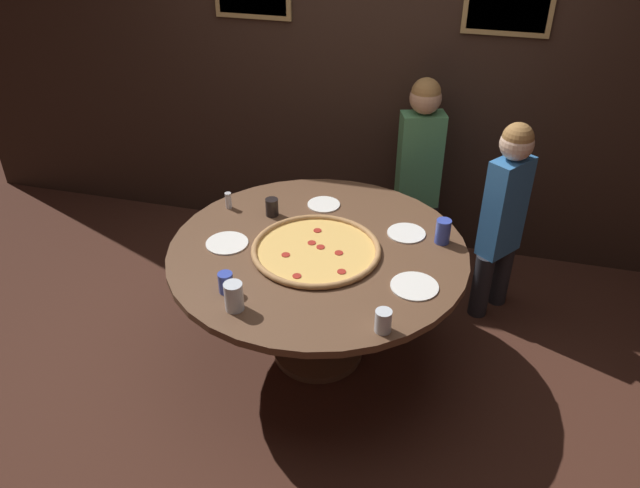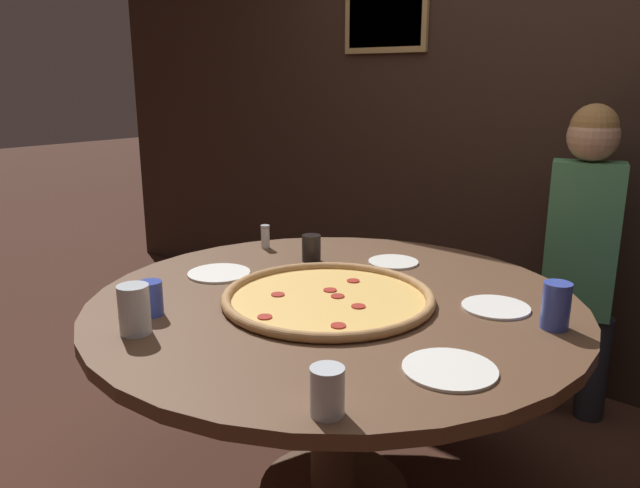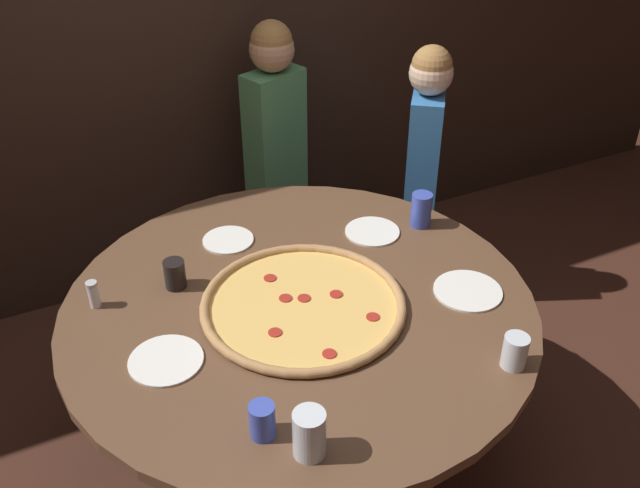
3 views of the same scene
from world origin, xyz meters
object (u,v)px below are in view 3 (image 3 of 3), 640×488
Objects in this scene: giant_pizza at (303,305)px; diner_far_right at (275,144)px; drink_cup_near_right at (309,434)px; white_plate_beside_cup at (166,360)px; drink_cup_beside_pizza at (262,420)px; dining_table at (300,332)px; condiment_shaker at (93,294)px; drink_cup_near_left at (175,274)px; drink_cup_by_shaker at (515,351)px; diner_side_left at (423,163)px; drink_cup_far_right at (421,210)px; white_plate_far_back at (468,291)px; white_plate_left_side at (372,232)px; white_plate_right_side at (228,240)px.

diner_far_right reaches higher than giant_pizza.
white_plate_beside_cup is at bearing 115.76° from drink_cup_near_right.
drink_cup_beside_pizza is at bearing -68.26° from white_plate_beside_cup.
diner_far_right is (0.39, 1.11, 0.15)m from dining_table.
diner_far_right is (0.39, 1.14, 0.00)m from giant_pizza.
diner_far_right reaches higher than condiment_shaker.
drink_cup_near_right reaches higher than drink_cup_near_left.
condiment_shaker is (-0.13, 0.36, 0.05)m from white_plate_beside_cup.
drink_cup_near_left is at bearing 133.84° from drink_cup_by_shaker.
drink_cup_by_shaker is 1.35m from condiment_shaker.
diner_side_left reaches higher than drink_cup_near_left.
drink_cup_by_shaker is at bearing 2.17° from drink_cup_near_right.
drink_cup_near_left is (-0.34, 0.27, 0.18)m from dining_table.
drink_cup_far_right is (0.63, 0.26, 0.05)m from giant_pizza.
diner_side_left is at bearing 68.18° from drink_cup_by_shaker.
white_plate_beside_cup is at bearing 111.74° from drink_cup_beside_pizza.
diner_far_right is (-0.15, 1.31, 0.01)m from white_plate_far_back.
drink_cup_beside_pizza is 0.46× the size of white_plate_beside_cup.
dining_table is at bearing 159.28° from white_plate_far_back.
drink_cup_near_right reaches higher than dining_table.
white_plate_left_side is (-0.11, 0.47, 0.00)m from white_plate_far_back.
white_plate_left_side is at bearing 73.29° from diner_far_right.
drink_cup_near_left reaches higher than white_plate_beside_cup.
drink_cup_beside_pizza is (-0.09, 0.11, -0.02)m from drink_cup_near_right.
giant_pizza is at bearing -41.32° from drink_cup_near_left.
drink_cup_near_left is (-0.34, 0.30, 0.04)m from giant_pizza.
drink_cup_near_left reaches higher than giant_pizza.
white_plate_far_back is (0.88, -0.47, -0.05)m from drink_cup_near_left.
dining_table is 15.10× the size of drink_cup_beside_pizza.
white_plate_left_side is at bearing 34.37° from giant_pizza.
giant_pizza reaches higher than white_plate_beside_cup.
drink_cup_far_right reaches higher than drink_cup_beside_pizza.
drink_cup_near_left is at bearing 151.96° from white_plate_far_back.
giant_pizza is 7.02× the size of condiment_shaker.
drink_cup_far_right is at bearing -17.35° from white_plate_right_side.
drink_cup_near_left is 0.38m from white_plate_beside_cup.
diner_side_left is at bearing 36.34° from dining_table.
drink_cup_by_shaker reaches higher than white_plate_right_side.
white_plate_left_side is at bearing -0.91° from condiment_shaker.
condiment_shaker is at bearing 141.77° from drink_cup_by_shaker.
drink_cup_by_shaker is (0.77, -0.08, 0.00)m from drink_cup_beside_pizza.
drink_cup_by_shaker is at bearing -27.06° from white_plate_beside_cup.
white_plate_beside_cup is (-0.39, -0.53, 0.00)m from white_plate_right_side.
dining_table is 0.52m from white_plate_left_side.
white_plate_far_back is at bearing -46.40° from white_plate_right_side.
white_plate_left_side is at bearing 51.57° from drink_cup_near_right.
white_plate_beside_cup is at bearing 152.94° from drink_cup_by_shaker.
diner_side_left is (0.52, 0.43, -0.03)m from white_plate_left_side.
white_plate_far_back is at bearing -28.04° from drink_cup_near_left.
white_plate_beside_cup is at bearing -170.21° from dining_table.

